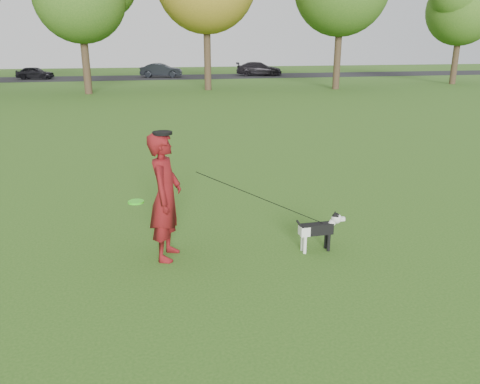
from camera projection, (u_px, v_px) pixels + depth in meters
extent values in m
plane|color=#285116|center=(226.00, 247.00, 7.54)|extent=(120.00, 120.00, 0.00)
cube|color=black|center=(144.00, 78.00, 44.68)|extent=(120.00, 7.00, 0.02)
imported|color=#610D13|center=(166.00, 197.00, 6.93)|extent=(0.67, 0.82, 1.94)
cube|color=black|center=(316.00, 229.00, 7.31)|extent=(0.52, 0.16, 0.17)
cube|color=silver|center=(304.00, 231.00, 7.27)|extent=(0.15, 0.16, 0.15)
cylinder|color=silver|center=(305.00, 245.00, 7.29)|extent=(0.05, 0.05, 0.28)
cylinder|color=silver|center=(302.00, 242.00, 7.39)|extent=(0.05, 0.05, 0.28)
cylinder|color=black|center=(329.00, 243.00, 7.37)|extent=(0.05, 0.05, 0.28)
cylinder|color=black|center=(326.00, 240.00, 7.48)|extent=(0.05, 0.05, 0.28)
cylinder|color=silver|center=(330.00, 225.00, 7.35)|extent=(0.17, 0.10, 0.18)
sphere|color=silver|center=(336.00, 219.00, 7.34)|extent=(0.16, 0.16, 0.16)
sphere|color=black|center=(336.00, 217.00, 7.32)|extent=(0.12, 0.12, 0.12)
cube|color=silver|center=(341.00, 219.00, 7.36)|extent=(0.10, 0.06, 0.06)
sphere|color=black|center=(345.00, 219.00, 7.37)|extent=(0.03, 0.03, 0.03)
cone|color=black|center=(337.00, 215.00, 7.27)|extent=(0.06, 0.06, 0.07)
cone|color=black|center=(335.00, 213.00, 7.35)|extent=(0.06, 0.06, 0.07)
cylinder|color=black|center=(301.00, 227.00, 7.24)|extent=(0.18, 0.03, 0.24)
cylinder|color=black|center=(327.00, 225.00, 7.33)|extent=(0.11, 0.11, 0.02)
imported|color=black|center=(35.00, 73.00, 42.44)|extent=(3.47, 2.06, 1.11)
imported|color=black|center=(161.00, 70.00, 44.83)|extent=(4.12, 2.05, 1.30)
imported|color=black|center=(259.00, 69.00, 46.89)|extent=(4.87, 2.71, 1.33)
cylinder|color=#35DF1C|center=(136.00, 202.00, 6.77)|extent=(0.23, 0.23, 0.02)
cylinder|color=black|center=(162.00, 133.00, 6.63)|extent=(0.28, 0.28, 0.04)
cylinder|color=#38281C|center=(86.00, 60.00, 29.73)|extent=(0.48, 0.48, 4.20)
cylinder|color=#38281C|center=(207.00, 53.00, 32.23)|extent=(0.48, 0.48, 5.04)
cylinder|color=#38281C|center=(338.00, 54.00, 32.79)|extent=(0.48, 0.48, 4.83)
cylinder|color=#38281C|center=(455.00, 58.00, 37.11)|extent=(0.48, 0.48, 3.99)
sphere|color=#426B1E|center=(463.00, 3.00, 35.86)|extent=(5.32, 5.32, 5.32)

